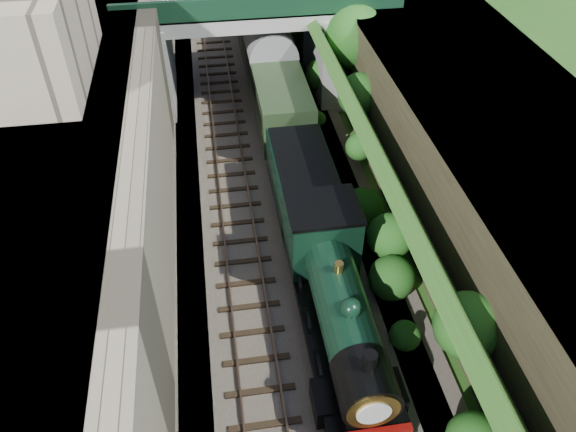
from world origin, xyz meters
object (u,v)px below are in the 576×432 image
object	(u,v)px
road_bridge	(264,32)
tender	(303,186)
tree	(356,39)
locomotive	(337,300)

from	to	relation	value
road_bridge	tender	bearing A→B (deg)	-88.81
tree	tender	bearing A→B (deg)	-116.93
tree	locomotive	bearing A→B (deg)	-105.81
road_bridge	locomotive	distance (m)	19.83
locomotive	tender	distance (m)	7.37
tree	road_bridge	bearing A→B (deg)	148.36
road_bridge	locomotive	xyz separation A→B (m)	(0.26, -19.70, -2.18)
road_bridge	locomotive	world-z (taller)	road_bridge
tender	locomotive	bearing A→B (deg)	-90.00
road_bridge	tree	size ratio (longest dim) A/B	2.42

